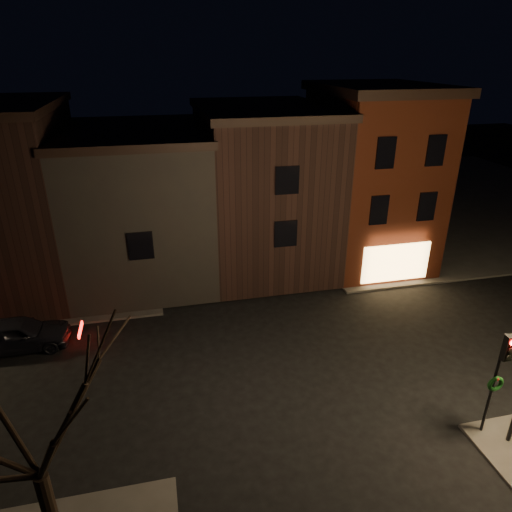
{
  "coord_description": "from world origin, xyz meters",
  "views": [
    {
      "loc": [
        -4.78,
        -15.46,
        12.26
      ],
      "look_at": [
        -0.34,
        4.2,
        3.2
      ],
      "focal_mm": 32.0,
      "sensor_mm": 36.0,
      "label": 1
    }
  ],
  "objects": [
    {
      "name": "parked_car_a",
      "position": [
        -11.4,
        3.57,
        0.76
      ],
      "size": [
        4.46,
        1.85,
        1.51
      ],
      "primitive_type": "imported",
      "rotation": [
        0.0,
        0.0,
        1.58
      ],
      "color": "black",
      "rests_on": "ground"
    },
    {
      "name": "row_building_c",
      "position": [
        -13.0,
        10.5,
        5.08
      ],
      "size": [
        7.3,
        10.3,
        9.9
      ],
      "color": "black",
      "rests_on": "ground"
    },
    {
      "name": "corner_building",
      "position": [
        8.0,
        9.47,
        5.4
      ],
      "size": [
        6.5,
        8.5,
        10.5
      ],
      "color": "#4E1C0D",
      "rests_on": "ground"
    },
    {
      "name": "row_building_b",
      "position": [
        -5.75,
        10.5,
        4.33
      ],
      "size": [
        7.8,
        10.3,
        8.4
      ],
      "color": "black",
      "rests_on": "ground"
    },
    {
      "name": "ground",
      "position": [
        0.0,
        0.0,
        0.0
      ],
      "size": [
        120.0,
        120.0,
        0.0
      ],
      "primitive_type": "plane",
      "color": "black",
      "rests_on": "ground"
    },
    {
      "name": "row_building_a",
      "position": [
        1.5,
        10.5,
        4.83
      ],
      "size": [
        7.3,
        10.3,
        9.4
      ],
      "color": "black",
      "rests_on": "ground"
    },
    {
      "name": "traffic_signal",
      "position": [
        5.6,
        -5.51,
        2.81
      ],
      "size": [
        0.58,
        0.38,
        4.05
      ],
      "color": "black",
      "rests_on": "sidewalk_near_right"
    },
    {
      "name": "sidewalk_far_right",
      "position": [
        20.0,
        20.0,
        0.06
      ],
      "size": [
        30.0,
        30.0,
        0.12
      ],
      "primitive_type": "cube",
      "color": "#2D2B28",
      "rests_on": "ground"
    },
    {
      "name": "bare_tree_left",
      "position": [
        -8.0,
        -7.0,
        5.43
      ],
      "size": [
        5.6,
        5.6,
        7.5
      ],
      "color": "black",
      "rests_on": "sidewalk_near_left"
    }
  ]
}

